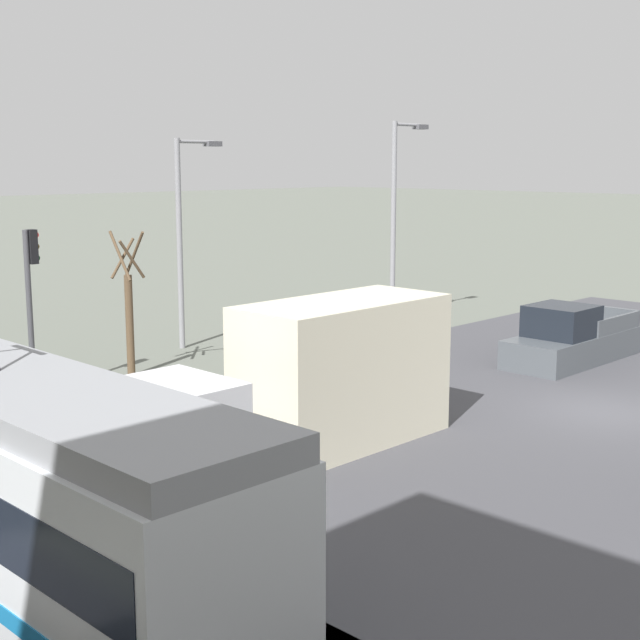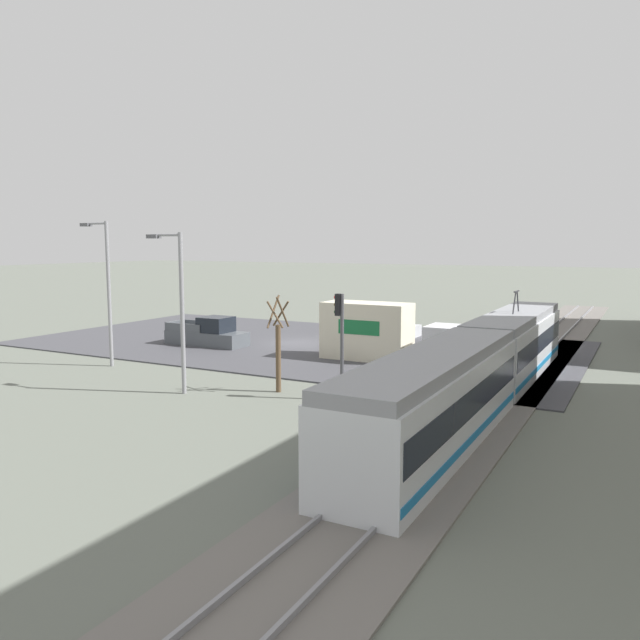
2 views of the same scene
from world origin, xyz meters
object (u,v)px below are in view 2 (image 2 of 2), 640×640
sedan_car_0 (390,327)px  traffic_light_pole (340,331)px  box_truck (386,334)px  street_lamp_near_crossing (178,300)px  street_tree (278,349)px  street_lamp_mid_block (106,283)px  light_rail_tram (483,366)px  pickup_truck (208,334)px

sedan_car_0 → traffic_light_pole: traffic_light_pole is taller
box_truck → street_lamp_near_crossing: (11.52, -5.43, 2.66)m
traffic_light_pole → street_tree: size_ratio=1.05×
street_lamp_near_crossing → street_lamp_mid_block: bearing=-111.7°
light_rail_tram → street_lamp_near_crossing: 13.73m
light_rail_tram → box_truck: bearing=-133.8°
box_truck → sedan_car_0: bearing=-159.6°
light_rail_tram → street_tree: 9.11m
pickup_truck → street_lamp_mid_block: bearing=-5.0°
light_rail_tram → box_truck: light_rail_tram is taller
street_tree → street_lamp_mid_block: (-0.81, -11.67, 2.61)m
street_lamp_mid_block → pickup_truck: bearing=175.0°
sedan_car_0 → street_lamp_mid_block: 20.71m
street_tree → street_lamp_near_crossing: 5.02m
street_tree → street_lamp_near_crossing: (2.29, -3.87, 2.24)m
traffic_light_pole → street_tree: traffic_light_pole is taller
pickup_truck → street_lamp_mid_block: size_ratio=0.70×
traffic_light_pole → light_rail_tram: bearing=111.7°
traffic_light_pole → pickup_truck: bearing=-121.8°
street_tree → street_lamp_mid_block: bearing=-94.0°
sedan_car_0 → street_lamp_near_crossing: size_ratio=0.59×
street_tree → street_lamp_near_crossing: bearing=-59.4°
street_tree → pickup_truck: bearing=-128.7°
light_rail_tram → street_tree: bearing=-75.6°
sedan_car_0 → street_tree: size_ratio=0.96×
street_tree → street_lamp_mid_block: street_lamp_mid_block is taller
sedan_car_0 → street_lamp_mid_block: size_ratio=0.53×
box_truck → traffic_light_pole: (9.21, 1.60, 1.45)m
sedan_car_0 → street_lamp_near_crossing: bearing=174.8°
traffic_light_pole → sedan_car_0: bearing=-164.7°
sedan_car_0 → street_tree: street_tree is taller
box_truck → street_lamp_near_crossing: street_lamp_near_crossing is taller
sedan_car_0 → pickup_truck: bearing=137.5°
box_truck → pickup_truck: box_truck is taller
traffic_light_pole → street_lamp_mid_block: size_ratio=0.58×
box_truck → street_tree: size_ratio=1.95×
pickup_truck → traffic_light_pole: traffic_light_pole is taller
pickup_truck → sedan_car_0: size_ratio=1.31×
pickup_truck → street_tree: street_tree is taller
light_rail_tram → street_lamp_mid_block: street_lamp_mid_block is taller
street_lamp_mid_block → traffic_light_pole: bearing=86.9°
pickup_truck → street_lamp_mid_block: (7.98, -0.70, 3.83)m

